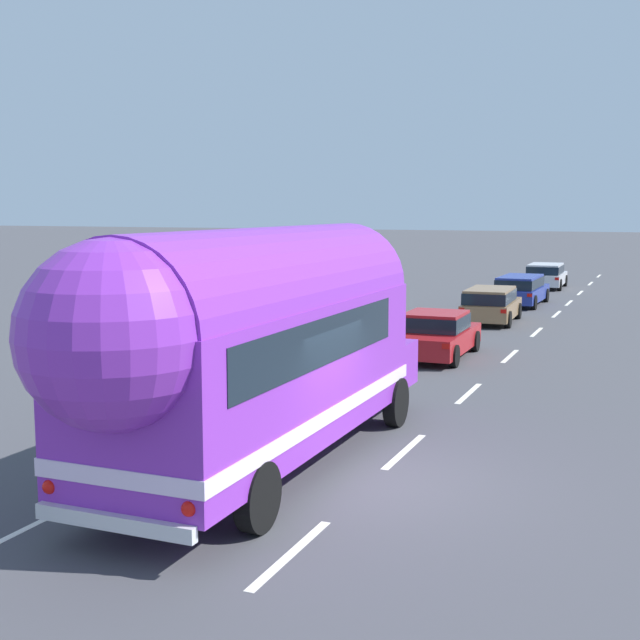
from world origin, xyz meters
TOP-DOWN VIEW (x-y plane):
  - ground_plane at (0.00, 0.00)m, footprint 300.00×300.00m
  - lane_markings at (-2.66, 12.98)m, footprint 3.91×80.00m
  - painted_bus at (-1.89, -0.45)m, footprint 2.63×10.75m
  - car_lead at (-2.03, 11.74)m, footprint 2.01×4.35m
  - car_second at (-2.03, 19.94)m, footprint 2.02×4.30m
  - car_third at (-1.95, 26.40)m, footprint 1.98×4.80m
  - car_fourth at (-2.04, 35.26)m, footprint 2.02×4.32m

SIDE VIEW (x-z plane):
  - ground_plane at x=0.00m, z-range 0.00..0.00m
  - lane_markings at x=-2.66m, z-range 0.00..0.01m
  - car_lead at x=-2.03m, z-range 0.04..1.41m
  - car_fourth at x=-2.04m, z-range 0.10..1.47m
  - car_second at x=-2.03m, z-range 0.10..1.47m
  - car_third at x=-1.95m, z-range 0.10..1.47m
  - painted_bus at x=-1.89m, z-range 0.24..4.37m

